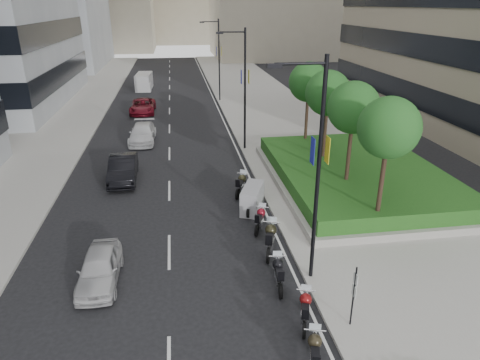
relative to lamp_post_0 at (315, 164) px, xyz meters
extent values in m
plane|color=black|center=(-4.14, -1.00, -5.07)|extent=(160.00, 160.00, 0.00)
cube|color=#9E9B93|center=(4.86, 29.00, -4.99)|extent=(10.00, 100.00, 0.15)
cube|color=#9E9B93|center=(-16.14, 29.00, -4.99)|extent=(8.00, 100.00, 0.15)
cube|color=silver|center=(-0.44, 29.00, -5.06)|extent=(0.12, 100.00, 0.01)
cube|color=silver|center=(-5.64, 29.00, -5.06)|extent=(0.12, 100.00, 0.01)
cube|color=#9A978F|center=(5.86, 9.00, -4.72)|extent=(10.00, 14.00, 0.40)
cube|color=#124115|center=(5.86, 9.00, -4.12)|extent=(9.40, 13.40, 0.80)
cylinder|color=#332319|center=(4.36, 3.00, -2.52)|extent=(0.22, 0.22, 4.00)
sphere|color=#195220|center=(4.36, 3.00, 0.38)|extent=(2.80, 2.80, 2.80)
cylinder|color=#332319|center=(4.36, 7.00, -2.52)|extent=(0.22, 0.22, 4.00)
sphere|color=#195220|center=(4.36, 7.00, 0.38)|extent=(2.80, 2.80, 2.80)
cylinder|color=#332319|center=(4.36, 11.00, -2.52)|extent=(0.22, 0.22, 4.00)
sphere|color=#195220|center=(4.36, 11.00, 0.38)|extent=(2.80, 2.80, 2.80)
cylinder|color=#332319|center=(4.36, 15.00, -2.52)|extent=(0.22, 0.22, 4.00)
sphere|color=#195220|center=(4.36, 15.00, 0.38)|extent=(2.80, 2.80, 2.80)
cylinder|color=black|center=(0.16, 0.00, -0.57)|extent=(0.16, 0.16, 9.00)
cylinder|color=black|center=(-0.74, 0.00, 3.63)|extent=(1.80, 0.10, 0.10)
cube|color=black|center=(-1.64, 0.00, 3.58)|extent=(0.50, 0.22, 0.14)
cube|color=yellow|center=(0.44, 0.00, 0.53)|extent=(0.02, 0.45, 1.00)
cube|color=navy|center=(-0.12, 0.00, 0.53)|extent=(0.02, 0.45, 1.00)
cylinder|color=black|center=(0.16, 17.00, -0.57)|extent=(0.16, 0.16, 9.00)
cylinder|color=black|center=(-0.74, 17.00, 3.63)|extent=(1.80, 0.10, 0.10)
cube|color=black|center=(-1.64, 17.00, 3.58)|extent=(0.50, 0.22, 0.14)
cube|color=yellow|center=(0.44, 17.00, 0.53)|extent=(0.02, 0.45, 1.00)
cube|color=navy|center=(-0.12, 17.00, 0.53)|extent=(0.02, 0.45, 1.00)
cylinder|color=black|center=(0.16, 35.00, -0.57)|extent=(0.16, 0.16, 9.00)
cylinder|color=black|center=(-0.74, 35.00, 3.63)|extent=(1.80, 0.10, 0.10)
cube|color=black|center=(-1.64, 35.00, 3.58)|extent=(0.50, 0.22, 0.14)
cube|color=yellow|center=(0.44, 35.00, 0.53)|extent=(0.02, 0.45, 1.00)
cube|color=navy|center=(-0.12, 35.00, 0.53)|extent=(0.02, 0.45, 1.00)
cylinder|color=black|center=(0.66, -3.00, -3.82)|extent=(0.06, 0.06, 2.50)
cube|color=silver|center=(0.66, -3.00, -3.02)|extent=(0.02, 0.32, 0.42)
cube|color=silver|center=(0.66, -3.00, -3.52)|extent=(0.02, 0.32, 0.42)
cylinder|color=black|center=(-0.95, -3.81, -4.77)|extent=(0.27, 0.59, 0.58)
cube|color=silver|center=(-1.17, -4.58, -4.61)|extent=(0.49, 0.84, 0.39)
sphere|color=#2B2517|center=(-1.08, -4.28, -4.26)|extent=(0.45, 0.45, 0.45)
cube|color=black|center=(-1.24, -4.85, -4.31)|extent=(0.45, 0.75, 0.15)
cylinder|color=silver|center=(-1.01, -4.03, -4.05)|extent=(0.68, 0.24, 0.05)
cylinder|color=black|center=(-1.08, -3.21, -4.78)|extent=(0.28, 0.58, 0.58)
cylinder|color=black|center=(-0.62, -1.79, -4.78)|extent=(0.28, 0.58, 0.58)
cube|color=silver|center=(-0.86, -2.55, -4.62)|extent=(0.51, 0.84, 0.39)
sphere|color=maroon|center=(-0.77, -2.25, -4.27)|extent=(0.45, 0.45, 0.45)
cube|color=black|center=(-0.95, -2.81, -4.32)|extent=(0.46, 0.74, 0.15)
cylinder|color=silver|center=(-0.69, -2.02, -4.06)|extent=(0.67, 0.25, 0.05)
cylinder|color=black|center=(-1.37, -1.02, -4.77)|extent=(0.19, 0.61, 0.60)
cylinder|color=black|center=(-1.18, 0.51, -4.77)|extent=(0.19, 0.61, 0.60)
cube|color=silver|center=(-1.28, -0.30, -4.60)|extent=(0.39, 0.85, 0.41)
sphere|color=black|center=(-1.24, 0.01, -4.24)|extent=(0.46, 0.46, 0.46)
cube|color=black|center=(-1.31, -0.59, -4.29)|extent=(0.36, 0.75, 0.15)
cylinder|color=silver|center=(-1.21, 0.27, -4.02)|extent=(0.71, 0.14, 0.05)
cylinder|color=black|center=(-1.33, 1.44, -4.72)|extent=(0.33, 0.70, 0.69)
cylinder|color=black|center=(-0.80, 3.14, -4.72)|extent=(0.33, 0.70, 0.69)
cube|color=silver|center=(-1.08, 2.24, -4.53)|extent=(0.60, 1.00, 0.47)
sphere|color=black|center=(-0.97, 2.59, -4.11)|extent=(0.53, 0.53, 0.53)
cube|color=black|center=(-1.18, 1.92, -4.17)|extent=(0.54, 0.89, 0.18)
cylinder|color=silver|center=(-0.88, 2.88, -3.86)|extent=(0.80, 0.30, 0.06)
cylinder|color=black|center=(-1.40, 3.80, -4.78)|extent=(0.33, 0.56, 0.57)
cylinder|color=black|center=(-0.81, 5.14, -4.78)|extent=(0.33, 0.56, 0.57)
cube|color=silver|center=(-1.12, 4.43, -4.63)|extent=(0.56, 0.82, 0.38)
sphere|color=maroon|center=(-1.00, 4.71, -4.28)|extent=(0.44, 0.44, 0.44)
cube|color=black|center=(-1.23, 4.18, -4.33)|extent=(0.51, 0.73, 0.15)
cylinder|color=silver|center=(-0.90, 4.93, -4.08)|extent=(0.64, 0.31, 0.05)
cylinder|color=black|center=(-1.42, 5.81, -4.73)|extent=(0.37, 0.68, 0.68)
cylinder|color=black|center=(-0.79, 7.44, -4.73)|extent=(0.37, 0.68, 0.68)
cube|color=gray|center=(-1.11, 6.63, -4.36)|extent=(1.69, 2.47, 1.36)
cylinder|color=black|center=(-1.71, 8.13, -4.75)|extent=(0.36, 0.62, 0.62)
cylinder|color=black|center=(-1.08, 9.61, -4.75)|extent=(0.36, 0.62, 0.62)
cube|color=silver|center=(-1.42, 8.82, -4.58)|extent=(0.62, 0.91, 0.42)
sphere|color=#33311C|center=(-1.28, 9.13, -4.20)|extent=(0.48, 0.48, 0.48)
cube|color=black|center=(-1.53, 8.54, -4.26)|extent=(0.56, 0.81, 0.16)
cylinder|color=silver|center=(-1.18, 9.38, -3.98)|extent=(0.70, 0.34, 0.05)
imported|color=silver|center=(-8.39, 1.08, -4.41)|extent=(1.60, 3.89, 1.32)
imported|color=black|center=(-8.52, 12.13, -4.29)|extent=(1.75, 4.76, 1.56)
imported|color=silver|center=(-7.78, 20.33, -4.35)|extent=(2.16, 4.98, 1.43)
imported|color=maroon|center=(-8.34, 30.40, -4.34)|extent=(2.53, 5.29, 1.46)
cube|color=silver|center=(-8.91, 44.01, -4.05)|extent=(2.13, 4.92, 2.02)
cube|color=silver|center=(-8.91, 42.18, -4.54)|extent=(1.90, 1.27, 1.06)
cylinder|color=black|center=(-9.68, 42.28, -4.73)|extent=(0.24, 0.67, 0.67)
cylinder|color=black|center=(-8.13, 42.28, -4.73)|extent=(0.24, 0.67, 0.67)
cylinder|color=black|center=(-9.68, 45.55, -4.73)|extent=(0.24, 0.67, 0.67)
cylinder|color=black|center=(-8.13, 45.55, -4.73)|extent=(0.24, 0.67, 0.67)
camera|label=1|loc=(-4.96, -14.20, 5.51)|focal=32.00mm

